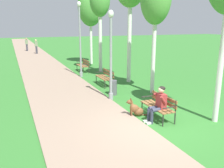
{
  "coord_description": "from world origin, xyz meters",
  "views": [
    {
      "loc": [
        -4.3,
        -6.18,
        3.29
      ],
      "look_at": [
        -0.57,
        2.67,
        0.9
      ],
      "focal_mm": 38.63,
      "sensor_mm": 36.0,
      "label": 1
    }
  ],
  "objects_px": {
    "person_seated_on_near_bench": "(158,103)",
    "birch_tree_fifth": "(90,7)",
    "lamp_post_mid": "(80,39)",
    "birch_tree_fourth": "(100,2)",
    "park_bench_far": "(83,65)",
    "park_bench_near": "(159,104)",
    "lamp_post_near": "(111,55)",
    "pedestrian_distant": "(36,47)",
    "dog_brown": "(136,109)",
    "litter_bin": "(113,88)",
    "park_bench_mid": "(105,76)",
    "pedestrian_further_distant": "(27,45)"
  },
  "relations": [
    {
      "from": "person_seated_on_near_bench",
      "to": "birch_tree_fifth",
      "type": "xyz_separation_m",
      "value": [
        1.82,
        12.92,
        3.94
      ]
    },
    {
      "from": "park_bench_near",
      "to": "park_bench_far",
      "type": "bearing_deg",
      "value": 90.1
    },
    {
      "from": "park_bench_mid",
      "to": "birch_tree_fifth",
      "type": "bearing_deg",
      "value": 77.67
    },
    {
      "from": "lamp_post_mid",
      "to": "birch_tree_fourth",
      "type": "height_order",
      "value": "birch_tree_fourth"
    },
    {
      "from": "person_seated_on_near_bench",
      "to": "pedestrian_distant",
      "type": "xyz_separation_m",
      "value": [
        -1.74,
        21.95,
        0.16
      ]
    },
    {
      "from": "dog_brown",
      "to": "pedestrian_further_distant",
      "type": "bearing_deg",
      "value": 94.81
    },
    {
      "from": "lamp_post_mid",
      "to": "lamp_post_near",
      "type": "bearing_deg",
      "value": -91.0
    },
    {
      "from": "park_bench_near",
      "to": "dog_brown",
      "type": "distance_m",
      "value": 0.87
    },
    {
      "from": "lamp_post_mid",
      "to": "birch_tree_fourth",
      "type": "bearing_deg",
      "value": 36.92
    },
    {
      "from": "park_bench_far",
      "to": "birch_tree_fifth",
      "type": "bearing_deg",
      "value": 62.74
    },
    {
      "from": "person_seated_on_near_bench",
      "to": "lamp_post_mid",
      "type": "xyz_separation_m",
      "value": [
        -0.44,
        8.14,
        1.71
      ]
    },
    {
      "from": "lamp_post_mid",
      "to": "litter_bin",
      "type": "bearing_deg",
      "value": -86.27
    },
    {
      "from": "park_bench_near",
      "to": "litter_bin",
      "type": "bearing_deg",
      "value": 95.99
    },
    {
      "from": "lamp_post_near",
      "to": "birch_tree_fifth",
      "type": "distance_m",
      "value": 10.57
    },
    {
      "from": "park_bench_far",
      "to": "lamp_post_mid",
      "type": "relative_size",
      "value": 0.32
    },
    {
      "from": "park_bench_far",
      "to": "pedestrian_distant",
      "type": "relative_size",
      "value": 0.91
    },
    {
      "from": "lamp_post_near",
      "to": "birch_tree_fifth",
      "type": "bearing_deg",
      "value": 76.72
    },
    {
      "from": "park_bench_near",
      "to": "person_seated_on_near_bench",
      "type": "bearing_deg",
      "value": -129.63
    },
    {
      "from": "dog_brown",
      "to": "pedestrian_further_distant",
      "type": "distance_m",
      "value": 24.72
    },
    {
      "from": "lamp_post_near",
      "to": "birch_tree_fourth",
      "type": "xyz_separation_m",
      "value": [
        1.93,
        6.56,
        2.73
      ]
    },
    {
      "from": "park_bench_near",
      "to": "park_bench_mid",
      "type": "height_order",
      "value": "same"
    },
    {
      "from": "litter_bin",
      "to": "person_seated_on_near_bench",
      "type": "bearing_deg",
      "value": -87.7
    },
    {
      "from": "litter_bin",
      "to": "birch_tree_fifth",
      "type": "bearing_deg",
      "value": 78.08
    },
    {
      "from": "park_bench_far",
      "to": "pedestrian_further_distant",
      "type": "relative_size",
      "value": 0.91
    },
    {
      "from": "person_seated_on_near_bench",
      "to": "park_bench_far",
      "type": "bearing_deg",
      "value": 88.88
    },
    {
      "from": "park_bench_far",
      "to": "person_seated_on_near_bench",
      "type": "distance_m",
      "value": 9.76
    },
    {
      "from": "park_bench_far",
      "to": "park_bench_near",
      "type": "bearing_deg",
      "value": -89.9
    },
    {
      "from": "birch_tree_fifth",
      "to": "pedestrian_distant",
      "type": "xyz_separation_m",
      "value": [
        -3.56,
        9.03,
        -3.77
      ]
    },
    {
      "from": "dog_brown",
      "to": "birch_tree_fourth",
      "type": "height_order",
      "value": "birch_tree_fourth"
    },
    {
      "from": "park_bench_near",
      "to": "birch_tree_fourth",
      "type": "bearing_deg",
      "value": 82.67
    },
    {
      "from": "park_bench_far",
      "to": "person_seated_on_near_bench",
      "type": "relative_size",
      "value": 1.2
    },
    {
      "from": "person_seated_on_near_bench",
      "to": "litter_bin",
      "type": "relative_size",
      "value": 1.79
    },
    {
      "from": "dog_brown",
      "to": "pedestrian_further_distant",
      "type": "relative_size",
      "value": 0.5
    },
    {
      "from": "person_seated_on_near_bench",
      "to": "lamp_post_near",
      "type": "height_order",
      "value": "lamp_post_near"
    },
    {
      "from": "park_bench_mid",
      "to": "person_seated_on_near_bench",
      "type": "xyz_separation_m",
      "value": [
        -0.19,
        -5.47,
        0.17
      ]
    },
    {
      "from": "birch_tree_fourth",
      "to": "park_bench_near",
      "type": "bearing_deg",
      "value": -97.33
    },
    {
      "from": "park_bench_mid",
      "to": "park_bench_far",
      "type": "relative_size",
      "value": 1.0
    },
    {
      "from": "park_bench_near",
      "to": "dog_brown",
      "type": "height_order",
      "value": "park_bench_near"
    },
    {
      "from": "person_seated_on_near_bench",
      "to": "birch_tree_fourth",
      "type": "height_order",
      "value": "birch_tree_fourth"
    },
    {
      "from": "person_seated_on_near_bench",
      "to": "pedestrian_further_distant",
      "type": "relative_size",
      "value": 0.76
    },
    {
      "from": "park_bench_near",
      "to": "lamp_post_near",
      "type": "relative_size",
      "value": 0.39
    },
    {
      "from": "dog_brown",
      "to": "lamp_post_near",
      "type": "distance_m",
      "value": 2.82
    },
    {
      "from": "park_bench_mid",
      "to": "pedestrian_further_distant",
      "type": "bearing_deg",
      "value": 97.8
    },
    {
      "from": "pedestrian_distant",
      "to": "park_bench_far",
      "type": "bearing_deg",
      "value": -81.0
    },
    {
      "from": "pedestrian_distant",
      "to": "dog_brown",
      "type": "bearing_deg",
      "value": -86.55
    },
    {
      "from": "person_seated_on_near_bench",
      "to": "birch_tree_fourth",
      "type": "distance_m",
      "value": 10.44
    },
    {
      "from": "lamp_post_near",
      "to": "litter_bin",
      "type": "xyz_separation_m",
      "value": [
        0.39,
        0.66,
        -1.65
      ]
    },
    {
      "from": "park_bench_mid",
      "to": "pedestrian_further_distant",
      "type": "relative_size",
      "value": 0.91
    },
    {
      "from": "pedestrian_distant",
      "to": "lamp_post_near",
      "type": "bearing_deg",
      "value": -86.36
    },
    {
      "from": "park_bench_far",
      "to": "dog_brown",
      "type": "xyz_separation_m",
      "value": [
        -0.65,
        -9.02,
        -0.25
      ]
    }
  ]
}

